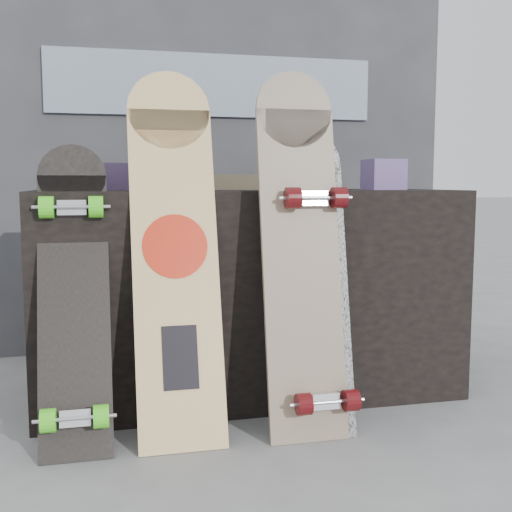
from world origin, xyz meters
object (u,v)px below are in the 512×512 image
object	(u,v)px
vendor_table	(248,292)
longboard_cascadia	(316,278)
longboard_geisha	(175,241)
skateboard_dark	(74,290)
longboard_celtic	(300,241)

from	to	relation	value
vendor_table	longboard_cascadia	xyz separation A→B (m)	(0.13, -0.44, 0.12)
vendor_table	longboard_geisha	bearing A→B (deg)	-133.42
vendor_table	skateboard_dark	size ratio (longest dim) A/B	1.67
vendor_table	longboard_celtic	world-z (taller)	longboard_celtic
longboard_geisha	longboard_cascadia	size ratio (longest dim) A/B	1.20
vendor_table	longboard_cascadia	world-z (taller)	longboard_cascadia
vendor_table	longboard_cascadia	distance (m)	0.47
longboard_celtic	longboard_cascadia	bearing A→B (deg)	-22.58
vendor_table	longboard_celtic	distance (m)	0.49
longboard_celtic	skateboard_dark	distance (m)	0.74
longboard_cascadia	skateboard_dark	world-z (taller)	longboard_cascadia
longboard_celtic	longboard_cascadia	world-z (taller)	longboard_celtic
longboard_celtic	skateboard_dark	xyz separation A→B (m)	(-0.72, 0.06, -0.14)
longboard_celtic	longboard_cascadia	xyz separation A→B (m)	(0.05, -0.02, -0.12)
longboard_geisha	longboard_celtic	xyz separation A→B (m)	(0.40, -0.08, -0.00)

